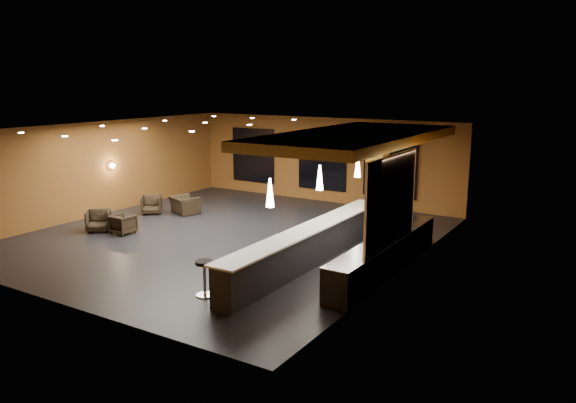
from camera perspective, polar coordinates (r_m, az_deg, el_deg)
The scene contains 36 objects.
floor at distance 18.47m, azimuth -6.12°, elevation -3.69°, with size 12.00×13.00×0.10m, color black.
ceiling at distance 17.83m, azimuth -6.38°, elevation 7.51°, with size 12.00×13.00×0.10m, color black.
wall_back at distance 23.50m, azimuth 3.60°, elevation 4.28°, with size 12.00×0.10×3.50m, color brown.
wall_front at distance 13.63m, azimuth -23.38°, elevation -2.57°, with size 12.00×0.10×3.50m, color brown.
wall_left at distance 22.25m, azimuth -18.68°, elevation 3.21°, with size 0.10×13.00×3.50m, color brown.
wall_right at distance 15.18m, azimuth 12.11°, elevation -0.38°, with size 0.10×13.00×3.50m, color brown.
wood_soffit at distance 16.61m, azimuth 6.84°, elevation 6.50°, with size 3.60×8.00×0.28m, color #B18333.
window_left at distance 25.24m, azimuth -3.57°, elevation 4.71°, with size 2.20×0.06×2.40m, color black.
window_center at distance 23.42m, azimuth 3.47°, elevation 4.13°, with size 2.20×0.06×2.40m, color black.
window_right at distance 22.17m, azimuth 10.33°, elevation 3.49°, with size 2.20×0.06×2.40m, color black.
tile_backsplash at distance 14.24m, azimuth 10.45°, elevation -0.11°, with size 0.06×3.20×2.40m, color white.
bar_counter at distance 15.57m, azimuth 2.28°, elevation -4.55°, with size 0.60×8.00×1.00m, color black.
bar_top at distance 15.42m, azimuth 2.30°, elevation -2.69°, with size 0.78×8.10×0.05m, color white.
prep_counter at distance 15.20m, azimuth 9.83°, elevation -5.42°, with size 0.70×6.00×0.86m, color black.
prep_top at distance 15.07m, azimuth 9.89°, elevation -3.77°, with size 0.72×6.00×0.03m, color silver.
wall_shelf_lower at distance 14.20m, azimuth 9.57°, elevation -1.77°, with size 0.30×1.50×0.03m, color silver.
wall_shelf_upper at distance 14.10m, azimuth 9.64°, elevation 0.01°, with size 0.30×1.50×0.03m, color silver.
column at distance 19.32m, azimuth 9.03°, elevation 2.42°, with size 0.60×0.60×3.50m, color olive.
wall_sconce at distance 22.43m, azimuth -17.43°, elevation 3.49°, with size 0.22×0.22×0.22m, color #FFE5B2.
pendant_0 at distance 13.46m, azimuth -1.84°, elevation 0.90°, with size 0.20×0.20×0.70m, color white.
pendant_1 at distance 15.57m, azimuth 3.24°, elevation 2.44°, with size 0.20×0.20×0.70m, color white.
pendant_2 at distance 17.78m, azimuth 7.09°, elevation 3.59°, with size 0.20×0.20×0.70m, color white.
staff_a at distance 17.56m, azimuth 9.42°, elevation -1.49°, with size 0.64×0.42×1.75m, color black.
staff_b at distance 17.59m, azimuth 10.19°, elevation -1.47°, with size 0.86×0.67×1.77m, color black.
staff_c at distance 17.61m, azimuth 11.87°, elevation -1.88°, with size 0.76×0.49×1.56m, color black.
armchair_a at distance 19.95m, azimuth -18.69°, elevation -1.85°, with size 0.77×0.79×0.72m, color black.
armchair_b at distance 19.39m, azimuth -16.40°, elevation -2.22°, with size 0.68×0.70×0.64m, color black.
armchair_c at distance 21.98m, azimuth -13.70°, elevation -0.33°, with size 0.74×0.76×0.69m, color black.
armchair_d at distance 21.74m, azimuth -10.47°, elevation -0.34°, with size 1.03×0.90×0.67m, color black.
bar_stool_0 at distance 13.41m, azimuth -8.48°, elevation -7.24°, with size 0.44×0.44×0.86m.
bar_stool_1 at distance 14.26m, azimuth -4.72°, elevation -6.21°, with size 0.39×0.39×0.77m.
bar_stool_2 at distance 14.96m, azimuth -2.65°, elevation -5.39°, with size 0.37×0.37×0.73m.
bar_stool_3 at distance 16.12m, azimuth -0.34°, elevation -4.09°, with size 0.37×0.37×0.72m.
bar_stool_4 at distance 16.74m, azimuth 2.04°, elevation -3.49°, with size 0.36×0.36×0.72m.
bar_stool_5 at distance 17.81m, azimuth 3.89°, elevation -2.51°, with size 0.37×0.37×0.73m.
bar_stool_6 at distance 18.83m, azimuth 5.12°, elevation -1.69°, with size 0.38×0.38×0.75m.
Camera 1 is at (10.94, -14.00, 4.99)m, focal length 35.00 mm.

